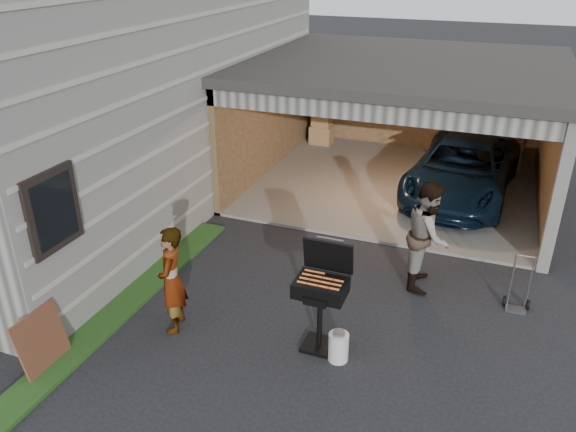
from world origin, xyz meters
name	(u,v)px	position (x,y,z in m)	size (l,w,h in m)	color
ground	(255,340)	(0.00, 0.00, 0.00)	(80.00, 80.00, 0.00)	black
house	(74,67)	(-6.00, 4.00, 2.75)	(7.00, 11.00, 5.50)	#474744
groundcover_strip	(81,345)	(-2.25, -1.00, 0.03)	(0.50, 8.00, 0.06)	#193814
garage	(405,104)	(0.76, 6.79, 1.87)	(6.80, 6.30, 2.90)	#605E59
minivan	(462,171)	(2.22, 6.32, 0.61)	(2.04, 4.42, 1.23)	black
woman	(172,280)	(-1.22, -0.12, 0.82)	(0.60, 0.39, 1.64)	#C6E1F9
man	(428,235)	(2.01, 2.40, 0.91)	(0.89, 0.69, 1.83)	#513120
bbq_grill	(321,290)	(0.90, 0.24, 0.93)	(0.70, 0.61, 1.55)	black
propane_tank	(338,347)	(1.23, 0.04, 0.21)	(0.28, 0.28, 0.42)	silver
plywood_panel	(42,341)	(-2.40, -1.50, 0.42)	(0.04, 0.76, 0.85)	#4F291B
hand_truck	(517,299)	(3.49, 2.18, 0.18)	(0.39, 0.29, 0.94)	gray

